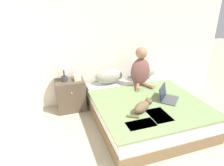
# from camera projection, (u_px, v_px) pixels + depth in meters

# --- Properties ---
(wall_back) EXTENTS (5.59, 0.05, 2.55)m
(wall_back) POSITION_uv_depth(u_px,v_px,m) (98.00, 38.00, 3.78)
(wall_back) COLOR silver
(wall_back) RESTS_ON ground_plane
(bed) EXTENTS (1.69, 1.94, 0.43)m
(bed) POSITION_uv_depth(u_px,v_px,m) (144.00, 109.00, 3.44)
(bed) COLOR brown
(bed) RESTS_ON ground_plane
(pillow_near) EXTENTS (0.54, 0.27, 0.29)m
(pillow_near) POSITION_uv_depth(u_px,v_px,m) (109.00, 76.00, 3.89)
(pillow_near) COLOR gray
(pillow_near) RESTS_ON bed
(pillow_far) EXTENTS (0.54, 0.27, 0.29)m
(pillow_far) POSITION_uv_depth(u_px,v_px,m) (143.00, 72.00, 4.11)
(pillow_far) COLOR gray
(pillow_far) RESTS_ON bed
(person_sitting) EXTENTS (0.39, 0.38, 0.75)m
(person_sitting) POSITION_uv_depth(u_px,v_px,m) (141.00, 69.00, 3.72)
(person_sitting) COLOR brown
(person_sitting) RESTS_ON bed
(cat_tabby) EXTENTS (0.48, 0.30, 0.17)m
(cat_tabby) POSITION_uv_depth(u_px,v_px,m) (143.00, 106.00, 2.93)
(cat_tabby) COLOR brown
(cat_tabby) RESTS_ON bed
(laptop_open) EXTENTS (0.44, 0.44, 0.23)m
(laptop_open) POSITION_uv_depth(u_px,v_px,m) (168.00, 97.00, 3.27)
(laptop_open) COLOR #424247
(laptop_open) RESTS_ON bed
(nightstand) EXTENTS (0.51, 0.41, 0.59)m
(nightstand) POSITION_uv_depth(u_px,v_px,m) (71.00, 95.00, 3.74)
(nightstand) COLOR brown
(nightstand) RESTS_ON ground_plane
(table_lamp) EXTENTS (0.25, 0.25, 0.47)m
(table_lamp) POSITION_uv_depth(u_px,v_px,m) (63.00, 63.00, 3.46)
(table_lamp) COLOR #38383D
(table_lamp) RESTS_ON nightstand
(tissue_box) EXTENTS (0.12, 0.12, 0.14)m
(tissue_box) POSITION_uv_depth(u_px,v_px,m) (77.00, 77.00, 3.63)
(tissue_box) COLOR beige
(tissue_box) RESTS_ON nightstand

